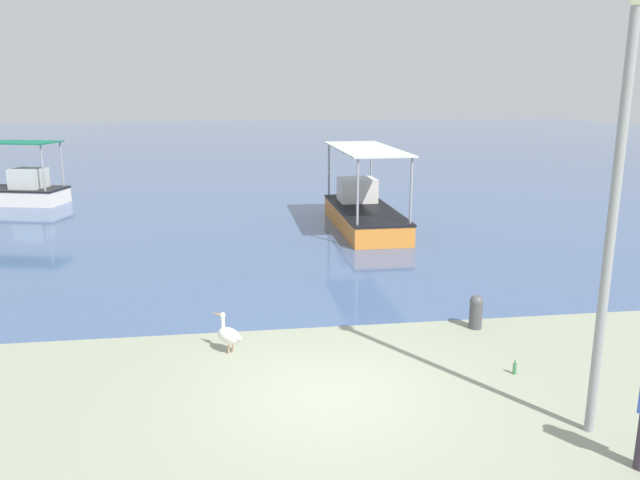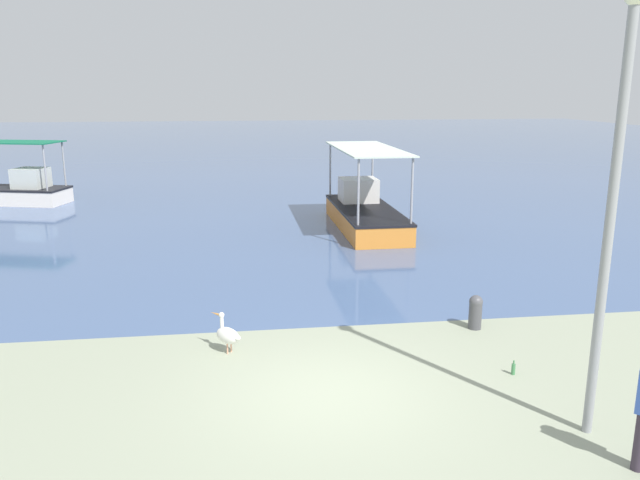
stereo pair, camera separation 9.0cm
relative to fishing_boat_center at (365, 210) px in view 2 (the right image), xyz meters
name	(u,v)px [view 2 (the right image)]	position (x,y,z in m)	size (l,w,h in m)	color
ground	(328,393)	(-3.24, -12.68, -0.65)	(120.00, 120.00, 0.00)	#969E84
harbor_water	(251,145)	(-3.24, 35.32, -0.65)	(110.00, 90.00, 0.00)	#465E8A
fishing_boat_center	(365,210)	(0.00, 0.00, 0.00)	(2.13, 6.26, 2.94)	orange
fishing_boat_far_left	(11,189)	(-14.69, 7.04, -0.01)	(5.58, 3.15, 2.76)	white
pelican	(228,335)	(-4.93, -10.75, -0.27)	(0.64, 0.65, 0.80)	#E0997A
lamp_post	(612,201)	(0.45, -14.37, 2.87)	(0.28, 0.28, 6.31)	gray
mooring_bollard	(475,311)	(0.32, -10.18, -0.25)	(0.29, 0.29, 0.74)	#47474C
glass_bottle	(513,369)	(0.18, -12.40, -0.54)	(0.07, 0.07, 0.27)	#3F7F4C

